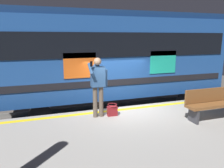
{
  "coord_description": "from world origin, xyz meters",
  "views": [
    {
      "loc": [
        2.77,
        6.8,
        3.36
      ],
      "look_at": [
        0.56,
        0.3,
        1.89
      ],
      "focal_mm": 35.27,
      "sensor_mm": 36.0,
      "label": 1
    }
  ],
  "objects_px": {
    "passenger": "(98,82)",
    "bench": "(213,103)",
    "train_carriage": "(112,54)",
    "handbag": "(112,110)"
  },
  "relations": [
    {
      "from": "passenger",
      "to": "bench",
      "type": "relative_size",
      "value": 1.03
    },
    {
      "from": "train_carriage",
      "to": "passenger",
      "type": "height_order",
      "value": "train_carriage"
    },
    {
      "from": "train_carriage",
      "to": "passenger",
      "type": "distance_m",
      "value": 3.42
    },
    {
      "from": "train_carriage",
      "to": "bench",
      "type": "xyz_separation_m",
      "value": [
        -1.65,
        4.3,
        -1.14
      ]
    },
    {
      "from": "handbag",
      "to": "bench",
      "type": "distance_m",
      "value": 2.96
    },
    {
      "from": "passenger",
      "to": "bench",
      "type": "distance_m",
      "value": 3.41
    },
    {
      "from": "bench",
      "to": "passenger",
      "type": "bearing_deg",
      "value": -22.05
    },
    {
      "from": "bench",
      "to": "train_carriage",
      "type": "bearing_deg",
      "value": -68.98
    },
    {
      "from": "passenger",
      "to": "train_carriage",
      "type": "bearing_deg",
      "value": -115.8
    },
    {
      "from": "train_carriage",
      "to": "handbag",
      "type": "distance_m",
      "value": 3.59
    }
  ]
}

